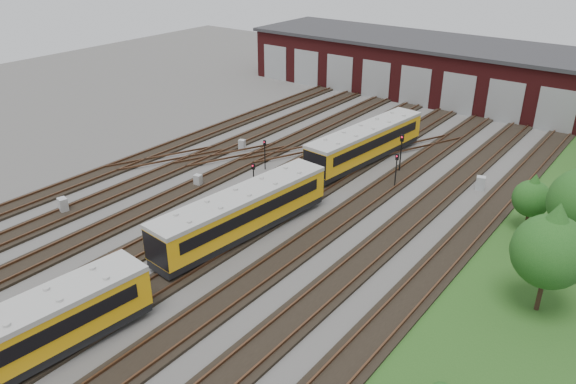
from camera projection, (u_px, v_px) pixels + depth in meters
The scene contains 16 objects.
ground at pixel (221, 227), 38.40m from camera, with size 120.00×120.00×0.00m, color #4C4946.
track_network at pixel (225, 222), 38.87m from camera, with size 30.40×70.00×0.33m.
maintenance_shed at pixel (454, 70), 65.77m from camera, with size 51.00×12.50×6.35m.
grass_verge at pixel (551, 254), 35.27m from camera, with size 8.00×55.00×0.05m, color #204B19.
metro_train at pixel (243, 212), 36.63m from camera, with size 3.79×45.89×2.83m.
signal_mast_0 at pixel (265, 151), 46.69m from camera, with size 0.24×0.23×2.61m.
signal_mast_1 at pixel (254, 177), 41.29m from camera, with size 0.25×0.23×2.99m.
signal_mast_2 at pixel (401, 148), 45.92m from camera, with size 0.30×0.28×3.32m.
signal_mast_3 at pixel (396, 166), 43.36m from camera, with size 0.25×0.23×2.83m.
relay_cabinet_0 at pixel (63, 205), 40.13m from camera, with size 0.68×0.56×1.13m, color #ACAFB1.
relay_cabinet_1 at pixel (242, 145), 51.34m from camera, with size 0.57×0.48×0.95m, color #ACAFB1.
relay_cabinet_2 at pixel (198, 180), 44.21m from camera, with size 0.58×0.48×0.96m, color #ACAFB1.
relay_cabinet_3 at pixel (398, 115), 59.06m from camera, with size 0.63×0.52×1.05m, color #ACAFB1.
relay_cabinet_4 at pixel (480, 183), 43.57m from camera, with size 0.66×0.55×1.11m, color #ACAFB1.
tree_3 at pixel (532, 194), 37.01m from camera, with size 2.48×2.48×4.11m.
tree_4 at pixel (552, 244), 28.41m from camera, with size 3.90×3.90×6.46m.
Camera 1 is at (23.91, -24.01, 18.81)m, focal length 35.00 mm.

